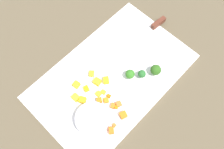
# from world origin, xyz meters

# --- Properties ---
(ground_plane) EXTENTS (4.00, 4.00, 0.00)m
(ground_plane) POSITION_xyz_m (0.00, 0.00, 0.00)
(ground_plane) COLOR brown
(cutting_board) EXTENTS (0.51, 0.32, 0.01)m
(cutting_board) POSITION_xyz_m (0.00, 0.00, 0.01)
(cutting_board) COLOR white
(cutting_board) RESTS_ON ground_plane
(prep_bowl) EXTENTS (0.10, 0.10, 0.04)m
(prep_bowl) POSITION_xyz_m (0.14, 0.06, 0.03)
(prep_bowl) COLOR white
(prep_bowl) RESTS_ON cutting_board
(chef_knife) EXTENTS (0.35, 0.05, 0.02)m
(chef_knife) POSITION_xyz_m (-0.17, -0.03, 0.02)
(chef_knife) COLOR silver
(chef_knife) RESTS_ON cutting_board
(carrot_dice_0) EXTENTS (0.02, 0.02, 0.01)m
(carrot_dice_0) POSITION_xyz_m (0.07, 0.07, 0.02)
(carrot_dice_0) COLOR orange
(carrot_dice_0) RESTS_ON cutting_board
(carrot_dice_1) EXTENTS (0.01, 0.01, 0.01)m
(carrot_dice_1) POSITION_xyz_m (0.06, 0.04, 0.02)
(carrot_dice_1) COLOR orange
(carrot_dice_1) RESTS_ON cutting_board
(carrot_dice_2) EXTENTS (0.02, 0.02, 0.01)m
(carrot_dice_2) POSITION_xyz_m (0.06, 0.08, 0.02)
(carrot_dice_2) COLOR orange
(carrot_dice_2) RESTS_ON cutting_board
(carrot_dice_3) EXTENTS (0.01, 0.01, 0.01)m
(carrot_dice_3) POSITION_xyz_m (0.11, 0.12, 0.02)
(carrot_dice_3) COLOR orange
(carrot_dice_3) RESTS_ON cutting_board
(carrot_dice_4) EXTENTS (0.01, 0.01, 0.01)m
(carrot_dice_4) POSITION_xyz_m (0.07, 0.08, 0.02)
(carrot_dice_4) COLOR orange
(carrot_dice_4) RESTS_ON cutting_board
(carrot_dice_5) EXTENTS (0.02, 0.02, 0.02)m
(carrot_dice_5) POSITION_xyz_m (0.07, 0.11, 0.02)
(carrot_dice_5) COLOR orange
(carrot_dice_5) RESTS_ON cutting_board
(carrot_dice_6) EXTENTS (0.02, 0.02, 0.02)m
(carrot_dice_6) POSITION_xyz_m (0.09, 0.03, 0.02)
(carrot_dice_6) COLOR orange
(carrot_dice_6) RESTS_ON cutting_board
(carrot_dice_7) EXTENTS (0.02, 0.02, 0.01)m
(carrot_dice_7) POSITION_xyz_m (0.07, 0.05, 0.02)
(carrot_dice_7) COLOR orange
(carrot_dice_7) RESTS_ON cutting_board
(carrot_dice_8) EXTENTS (0.02, 0.02, 0.02)m
(carrot_dice_8) POSITION_xyz_m (0.13, 0.12, 0.02)
(carrot_dice_8) COLOR orange
(carrot_dice_8) RESTS_ON cutting_board
(pepper_dice_0) EXTENTS (0.02, 0.02, 0.02)m
(pepper_dice_0) POSITION_xyz_m (0.10, -0.06, 0.02)
(pepper_dice_0) COLOR yellow
(pepper_dice_0) RESTS_ON cutting_board
(pepper_dice_1) EXTENTS (0.02, 0.02, 0.01)m
(pepper_dice_1) POSITION_xyz_m (0.04, -0.05, 0.02)
(pepper_dice_1) COLOR yellow
(pepper_dice_1) RESTS_ON cutting_board
(pepper_dice_2) EXTENTS (0.03, 0.03, 0.02)m
(pepper_dice_2) POSITION_xyz_m (0.12, -0.01, 0.02)
(pepper_dice_2) COLOR yellow
(pepper_dice_2) RESTS_ON cutting_board
(pepper_dice_3) EXTENTS (0.03, 0.03, 0.02)m
(pepper_dice_3) POSITION_xyz_m (0.03, -0.00, 0.02)
(pepper_dice_3) COLOR yellow
(pepper_dice_3) RESTS_ON cutting_board
(pepper_dice_4) EXTENTS (0.02, 0.02, 0.01)m
(pepper_dice_4) POSITION_xyz_m (0.09, -0.02, 0.02)
(pepper_dice_4) COLOR yellow
(pepper_dice_4) RESTS_ON cutting_board
(pepper_dice_5) EXTENTS (0.01, 0.01, 0.01)m
(pepper_dice_5) POSITION_xyz_m (0.06, 0.02, 0.02)
(pepper_dice_5) COLOR yellow
(pepper_dice_5) RESTS_ON cutting_board
(pepper_dice_6) EXTENTS (0.02, 0.02, 0.02)m
(pepper_dice_6) POSITION_xyz_m (0.13, -0.03, 0.02)
(pepper_dice_6) COLOR yellow
(pepper_dice_6) RESTS_ON cutting_board
(pepper_dice_7) EXTENTS (0.02, 0.02, 0.02)m
(pepper_dice_7) POSITION_xyz_m (0.05, -0.02, 0.02)
(pepper_dice_7) COLOR yellow
(pepper_dice_7) RESTS_ON cutting_board
(pepper_dice_8) EXTENTS (0.02, 0.02, 0.01)m
(pepper_dice_8) POSITION_xyz_m (0.07, 0.01, 0.02)
(pepper_dice_8) COLOR yellow
(pepper_dice_8) RESTS_ON cutting_board
(broccoli_floret_0) EXTENTS (0.03, 0.03, 0.03)m
(broccoli_floret_0) POSITION_xyz_m (-0.06, 0.07, 0.03)
(broccoli_floret_0) COLOR #82BC5B
(broccoli_floret_0) RESTS_ON cutting_board
(broccoli_floret_1) EXTENTS (0.03, 0.03, 0.04)m
(broccoli_floret_1) POSITION_xyz_m (-0.04, 0.04, 0.03)
(broccoli_floret_1) COLOR #98AC59
(broccoli_floret_1) RESTS_ON cutting_board
(broccoli_floret_2) EXTENTS (0.03, 0.03, 0.04)m
(broccoli_floret_2) POSITION_xyz_m (-0.10, 0.09, 0.04)
(broccoli_floret_2) COLOR #93AC54
(broccoli_floret_2) RESTS_ON cutting_board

